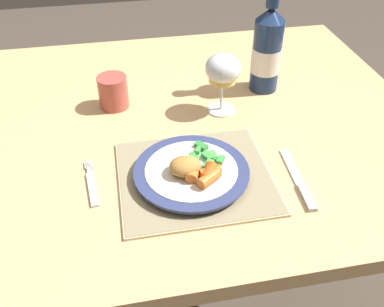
# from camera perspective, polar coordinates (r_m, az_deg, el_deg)

# --- Properties ---
(ground_plane) EXTENTS (6.00, 6.00, 0.00)m
(ground_plane) POSITION_cam_1_polar(r_m,az_deg,el_deg) (1.57, -3.64, -18.52)
(ground_plane) COLOR #4C4238
(dining_table) EXTENTS (1.31, 0.96, 0.74)m
(dining_table) POSITION_cam_1_polar(r_m,az_deg,el_deg) (1.08, -5.01, 0.58)
(dining_table) COLOR tan
(dining_table) RESTS_ON ground
(placemat) EXTENTS (0.30, 0.28, 0.01)m
(placemat) POSITION_cam_1_polar(r_m,az_deg,el_deg) (0.87, 0.38, -3.11)
(placemat) COLOR #CCB789
(placemat) RESTS_ON dining_table
(dinner_plate) EXTENTS (0.23, 0.23, 0.02)m
(dinner_plate) POSITION_cam_1_polar(r_m,az_deg,el_deg) (0.85, -0.08, -2.55)
(dinner_plate) COLOR silver
(dinner_plate) RESTS_ON placemat
(breaded_croquettes) EXTENTS (0.07, 0.06, 0.03)m
(breaded_croquettes) POSITION_cam_1_polar(r_m,az_deg,el_deg) (0.83, -1.03, -1.65)
(breaded_croquettes) COLOR #B77F3D
(breaded_croquettes) RESTS_ON dinner_plate
(green_beans_pile) EXTENTS (0.07, 0.10, 0.02)m
(green_beans_pile) POSITION_cam_1_polar(r_m,az_deg,el_deg) (0.87, 1.85, -0.40)
(green_beans_pile) COLOR green
(green_beans_pile) RESTS_ON dinner_plate
(glazed_carrots) EXTENTS (0.07, 0.07, 0.02)m
(glazed_carrots) POSITION_cam_1_polar(r_m,az_deg,el_deg) (0.82, 1.84, -2.71)
(glazed_carrots) COLOR #CC5119
(glazed_carrots) RESTS_ON dinner_plate
(fork) EXTENTS (0.03, 0.14, 0.01)m
(fork) POSITION_cam_1_polar(r_m,az_deg,el_deg) (0.87, -13.24, -4.23)
(fork) COLOR silver
(fork) RESTS_ON dining_table
(table_knife) EXTENTS (0.03, 0.19, 0.01)m
(table_knife) POSITION_cam_1_polar(r_m,az_deg,el_deg) (0.88, 14.21, -3.92)
(table_knife) COLOR silver
(table_knife) RESTS_ON dining_table
(wine_glass) EXTENTS (0.08, 0.08, 0.15)m
(wine_glass) POSITION_cam_1_polar(r_m,az_deg,el_deg) (1.02, 4.13, 10.89)
(wine_glass) COLOR silver
(wine_glass) RESTS_ON dining_table
(bottle) EXTENTS (0.08, 0.08, 0.29)m
(bottle) POSITION_cam_1_polar(r_m,az_deg,el_deg) (1.13, 9.96, 13.44)
(bottle) COLOR navy
(bottle) RESTS_ON dining_table
(drinking_cup) EXTENTS (0.07, 0.07, 0.08)m
(drinking_cup) POSITION_cam_1_polar(r_m,az_deg,el_deg) (1.08, -10.48, 8.19)
(drinking_cup) COLOR #B24C42
(drinking_cup) RESTS_ON dining_table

